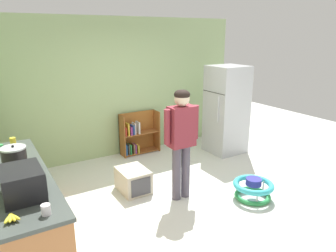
{
  "coord_description": "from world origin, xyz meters",
  "views": [
    {
      "loc": [
        -2.43,
        -3.44,
        2.39
      ],
      "look_at": [
        -0.15,
        0.31,
        1.1
      ],
      "focal_mm": 33.77,
      "sensor_mm": 36.0,
      "label": 1
    }
  ],
  "objects_px": {
    "crock_pot": "(14,158)",
    "green_cup": "(0,148)",
    "microwave": "(22,183)",
    "refrigerator": "(226,110)",
    "white_cup": "(46,210)",
    "banana_bunch": "(11,218)",
    "orange_cup": "(22,157)",
    "pet_carrier": "(133,180)",
    "baby_walker": "(253,189)",
    "yellow_cup": "(13,141)",
    "kitchen_counter": "(22,209)",
    "bookshelf": "(137,136)",
    "standing_person": "(182,135)"
  },
  "relations": [
    {
      "from": "yellow_cup",
      "to": "crock_pot",
      "type": "bearing_deg",
      "value": -94.44
    },
    {
      "from": "white_cup",
      "to": "yellow_cup",
      "type": "bearing_deg",
      "value": 90.87
    },
    {
      "from": "crock_pot",
      "to": "green_cup",
      "type": "relative_size",
      "value": 3.08
    },
    {
      "from": "crock_pot",
      "to": "green_cup",
      "type": "distance_m",
      "value": 0.72
    },
    {
      "from": "banana_bunch",
      "to": "orange_cup",
      "type": "distance_m",
      "value": 1.39
    },
    {
      "from": "refrigerator",
      "to": "crock_pot",
      "type": "relative_size",
      "value": 6.09
    },
    {
      "from": "standing_person",
      "to": "pet_carrier",
      "type": "distance_m",
      "value": 1.12
    },
    {
      "from": "orange_cup",
      "to": "standing_person",
      "type": "bearing_deg",
      "value": -11.72
    },
    {
      "from": "kitchen_counter",
      "to": "crock_pot",
      "type": "height_order",
      "value": "crock_pot"
    },
    {
      "from": "baby_walker",
      "to": "kitchen_counter",
      "type": "bearing_deg",
      "value": 168.51
    },
    {
      "from": "crock_pot",
      "to": "green_cup",
      "type": "xyz_separation_m",
      "value": [
        -0.1,
        0.71,
        -0.09
      ]
    },
    {
      "from": "orange_cup",
      "to": "refrigerator",
      "type": "bearing_deg",
      "value": 10.61
    },
    {
      "from": "yellow_cup",
      "to": "orange_cup",
      "type": "distance_m",
      "value": 0.69
    },
    {
      "from": "refrigerator",
      "to": "green_cup",
      "type": "xyz_separation_m",
      "value": [
        -4.14,
        -0.27,
        0.06
      ]
    },
    {
      "from": "crock_pot",
      "to": "yellow_cup",
      "type": "distance_m",
      "value": 0.95
    },
    {
      "from": "baby_walker",
      "to": "crock_pot",
      "type": "height_order",
      "value": "crock_pot"
    },
    {
      "from": "microwave",
      "to": "white_cup",
      "type": "distance_m",
      "value": 0.47
    },
    {
      "from": "kitchen_counter",
      "to": "orange_cup",
      "type": "bearing_deg",
      "value": 74.7
    },
    {
      "from": "green_cup",
      "to": "white_cup",
      "type": "relative_size",
      "value": 1.0
    },
    {
      "from": "bookshelf",
      "to": "orange_cup",
      "type": "distance_m",
      "value": 2.87
    },
    {
      "from": "banana_bunch",
      "to": "white_cup",
      "type": "xyz_separation_m",
      "value": [
        0.26,
        -0.06,
        0.02
      ]
    },
    {
      "from": "standing_person",
      "to": "bookshelf",
      "type": "bearing_deg",
      "value": 82.82
    },
    {
      "from": "standing_person",
      "to": "microwave",
      "type": "xyz_separation_m",
      "value": [
        -2.17,
        -0.54,
        0.04
      ]
    },
    {
      "from": "microwave",
      "to": "green_cup",
      "type": "bearing_deg",
      "value": 93.67
    },
    {
      "from": "crock_pot",
      "to": "refrigerator",
      "type": "bearing_deg",
      "value": 13.7
    },
    {
      "from": "banana_bunch",
      "to": "orange_cup",
      "type": "relative_size",
      "value": 1.67
    },
    {
      "from": "kitchen_counter",
      "to": "bookshelf",
      "type": "height_order",
      "value": "kitchen_counter"
    },
    {
      "from": "refrigerator",
      "to": "green_cup",
      "type": "height_order",
      "value": "refrigerator"
    },
    {
      "from": "kitchen_counter",
      "to": "banana_bunch",
      "type": "relative_size",
      "value": 15.34
    },
    {
      "from": "refrigerator",
      "to": "pet_carrier",
      "type": "distance_m",
      "value": 2.57
    },
    {
      "from": "bookshelf",
      "to": "white_cup",
      "type": "relative_size",
      "value": 8.95
    },
    {
      "from": "refrigerator",
      "to": "white_cup",
      "type": "height_order",
      "value": "refrigerator"
    },
    {
      "from": "bookshelf",
      "to": "crock_pot",
      "type": "bearing_deg",
      "value": -142.68
    },
    {
      "from": "yellow_cup",
      "to": "orange_cup",
      "type": "xyz_separation_m",
      "value": [
        0.02,
        -0.69,
        0.0
      ]
    },
    {
      "from": "baby_walker",
      "to": "orange_cup",
      "type": "bearing_deg",
      "value": 161.18
    },
    {
      "from": "banana_bunch",
      "to": "yellow_cup",
      "type": "distance_m",
      "value": 2.07
    },
    {
      "from": "kitchen_counter",
      "to": "microwave",
      "type": "height_order",
      "value": "microwave"
    },
    {
      "from": "kitchen_counter",
      "to": "bookshelf",
      "type": "bearing_deg",
      "value": 39.27
    },
    {
      "from": "baby_walker",
      "to": "green_cup",
      "type": "distance_m",
      "value": 3.58
    },
    {
      "from": "microwave",
      "to": "crock_pot",
      "type": "xyz_separation_m",
      "value": [
        0.01,
        0.72,
        -0.01
      ]
    },
    {
      "from": "refrigerator",
      "to": "yellow_cup",
      "type": "bearing_deg",
      "value": -179.35
    },
    {
      "from": "kitchen_counter",
      "to": "pet_carrier",
      "type": "relative_size",
      "value": 4.4
    },
    {
      "from": "pet_carrier",
      "to": "banana_bunch",
      "type": "height_order",
      "value": "banana_bunch"
    },
    {
      "from": "refrigerator",
      "to": "microwave",
      "type": "relative_size",
      "value": 3.71
    },
    {
      "from": "kitchen_counter",
      "to": "green_cup",
      "type": "xyz_separation_m",
      "value": [
        -0.09,
        0.85,
        0.5
      ]
    },
    {
      "from": "baby_walker",
      "to": "yellow_cup",
      "type": "height_order",
      "value": "yellow_cup"
    },
    {
      "from": "pet_carrier",
      "to": "microwave",
      "type": "relative_size",
      "value": 1.15
    },
    {
      "from": "refrigerator",
      "to": "white_cup",
      "type": "bearing_deg",
      "value": -151.24
    },
    {
      "from": "standing_person",
      "to": "banana_bunch",
      "type": "bearing_deg",
      "value": -158.0
    },
    {
      "from": "refrigerator",
      "to": "pet_carrier",
      "type": "bearing_deg",
      "value": -165.94
    }
  ]
}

